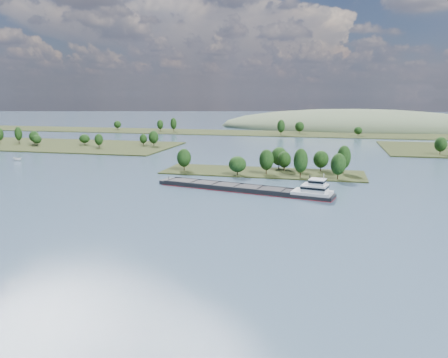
# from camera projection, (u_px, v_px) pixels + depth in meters

# --- Properties ---
(ground) EXTENTS (1800.00, 1800.00, 0.00)m
(ground) POSITION_uv_depth(u_px,v_px,m) (238.00, 201.00, 161.64)
(ground) COLOR #395063
(ground) RESTS_ON ground
(tree_island) EXTENTS (100.00, 31.31, 15.09)m
(tree_island) POSITION_uv_depth(u_px,v_px,m) (275.00, 165.00, 216.00)
(tree_island) COLOR black
(tree_island) RESTS_ON ground
(back_shoreline) EXTENTS (900.00, 60.00, 15.92)m
(back_shoreline) POSITION_uv_depth(u_px,v_px,m) (304.00, 134.00, 426.77)
(back_shoreline) COLOR black
(back_shoreline) RESTS_ON ground
(hill_west) EXTENTS (320.00, 160.00, 44.00)m
(hill_west) POSITION_uv_depth(u_px,v_px,m) (354.00, 128.00, 510.39)
(hill_west) COLOR #46563B
(hill_west) RESTS_ON ground
(cargo_barge) EXTENTS (75.35, 24.48, 10.16)m
(cargo_barge) POSITION_uv_depth(u_px,v_px,m) (254.00, 189.00, 176.39)
(cargo_barge) COLOR black
(cargo_barge) RESTS_ON ground
(motorboat) EXTENTS (5.60, 2.50, 2.11)m
(motorboat) POSITION_uv_depth(u_px,v_px,m) (17.00, 159.00, 258.37)
(motorboat) COLOR silver
(motorboat) RESTS_ON ground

